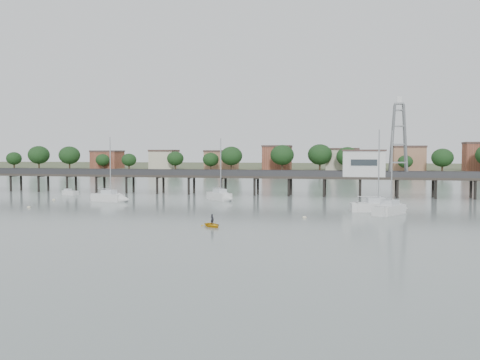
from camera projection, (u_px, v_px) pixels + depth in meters
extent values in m
plane|color=slate|center=(109.00, 243.00, 52.02)|extent=(500.00, 500.00, 0.00)
cube|color=#2D2823|center=(240.00, 177.00, 110.39)|extent=(150.00, 5.00, 0.50)
cube|color=#333335|center=(237.00, 173.00, 108.00)|extent=(150.00, 0.12, 1.10)
cube|color=#333335|center=(242.00, 172.00, 112.69)|extent=(150.00, 0.12, 1.10)
cylinder|color=black|center=(238.00, 187.00, 108.64)|extent=(0.50, 0.50, 4.40)
cylinder|color=black|center=(242.00, 185.00, 112.34)|extent=(0.50, 0.50, 4.40)
cube|color=silver|center=(364.00, 164.00, 104.96)|extent=(8.00, 5.00, 5.00)
cube|color=#4C3833|center=(364.00, 150.00, 104.82)|extent=(8.40, 5.40, 0.30)
cube|color=slate|center=(399.00, 104.00, 102.98)|extent=(1.80, 1.80, 0.30)
cube|color=silver|center=(399.00, 100.00, 102.94)|extent=(0.90, 0.90, 1.20)
cube|color=silver|center=(376.00, 208.00, 79.25)|extent=(6.12, 3.43, 1.65)
cone|color=silver|center=(400.00, 208.00, 79.25)|extent=(2.83, 2.71, 2.25)
cube|color=silver|center=(376.00, 200.00, 79.19)|extent=(2.89, 2.30, 0.75)
cylinder|color=#A5A8AA|center=(379.00, 166.00, 78.92)|extent=(0.18, 0.18, 10.83)
cylinder|color=#A5A8AA|center=(369.00, 197.00, 79.15)|extent=(3.32, 0.84, 0.12)
cube|color=silver|center=(390.00, 211.00, 75.65)|extent=(4.75, 5.97, 1.65)
cone|color=silver|center=(401.00, 209.00, 78.23)|extent=(3.08, 3.14, 2.19)
cube|color=silver|center=(390.00, 203.00, 75.58)|extent=(2.78, 3.05, 0.75)
cylinder|color=#A5A8AA|center=(392.00, 168.00, 75.61)|extent=(0.18, 0.18, 10.57)
cylinder|color=#A5A8AA|center=(387.00, 199.00, 74.87)|extent=(1.77, 2.89, 0.12)
cube|color=silver|center=(109.00, 199.00, 95.80)|extent=(5.78, 3.35, 1.65)
cone|color=silver|center=(124.00, 199.00, 94.31)|extent=(2.70, 2.59, 2.11)
cube|color=silver|center=(109.00, 192.00, 95.74)|extent=(2.75, 2.22, 0.75)
cylinder|color=#A5A8AA|center=(110.00, 166.00, 95.33)|extent=(0.18, 0.18, 10.20)
cylinder|color=#A5A8AA|center=(105.00, 189.00, 96.11)|extent=(3.11, 0.87, 0.12)
cube|color=silver|center=(220.00, 197.00, 98.48)|extent=(5.25, 5.24, 1.65)
cone|color=silver|center=(229.00, 199.00, 95.68)|extent=(3.04, 3.04, 2.08)
cube|color=silver|center=(220.00, 191.00, 98.42)|extent=(2.85, 2.85, 0.75)
cylinder|color=#A5A8AA|center=(221.00, 166.00, 97.86)|extent=(0.18, 0.18, 10.01)
cylinder|color=#A5A8AA|center=(217.00, 188.00, 99.13)|extent=(2.29, 2.28, 0.12)
cube|color=silver|center=(70.00, 193.00, 110.37)|extent=(3.75, 2.52, 0.96)
cube|color=silver|center=(68.00, 190.00, 110.74)|extent=(1.47, 1.47, 0.58)
imported|color=yellow|center=(212.00, 227.00, 63.10)|extent=(2.07, 1.82, 3.01)
imported|color=black|center=(212.00, 227.00, 63.10)|extent=(0.93, 1.34, 0.30)
ellipsoid|color=beige|center=(356.00, 208.00, 83.18)|extent=(0.56, 0.56, 0.39)
ellipsoid|color=beige|center=(29.00, 207.00, 84.51)|extent=(0.56, 0.56, 0.39)
ellipsoid|color=beige|center=(305.00, 217.00, 71.31)|extent=(0.56, 0.56, 0.39)
ellipsoid|color=beige|center=(54.00, 200.00, 97.48)|extent=(0.56, 0.56, 0.39)
cube|color=#475133|center=(312.00, 167.00, 291.12)|extent=(500.00, 170.00, 1.40)
cube|color=brown|center=(107.00, 159.00, 249.35)|extent=(13.00, 10.50, 9.00)
cube|color=brown|center=(164.00, 159.00, 243.43)|extent=(13.00, 10.50, 9.00)
cube|color=brown|center=(221.00, 159.00, 237.73)|extent=(13.00, 10.50, 9.00)
cube|color=brown|center=(277.00, 159.00, 232.45)|extent=(13.00, 10.50, 9.00)
cube|color=brown|center=(343.00, 159.00, 226.54)|extent=(13.00, 10.50, 9.00)
cube|color=brown|center=(409.00, 160.00, 220.83)|extent=(13.00, 10.50, 9.00)
cube|color=brown|center=(479.00, 160.00, 215.13)|extent=(13.00, 10.50, 9.00)
ellipsoid|color=#163315|center=(35.00, 158.00, 243.96)|extent=(8.00, 8.00, 6.80)
ellipsoid|color=#163315|center=(297.00, 159.00, 218.61)|extent=(8.00, 8.00, 6.80)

